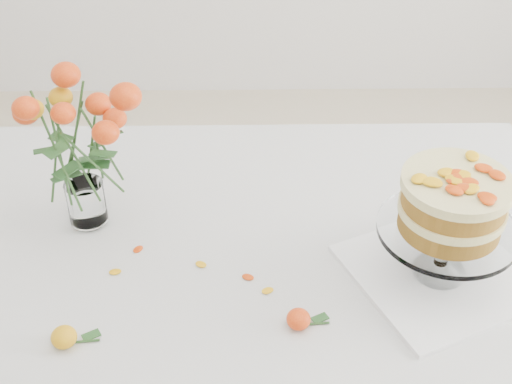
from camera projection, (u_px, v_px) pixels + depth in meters
table at (256, 261)px, 1.65m from camera, size 1.43×0.93×0.76m
napkin at (438, 274)px, 1.49m from camera, size 0.44×0.44×0.01m
cake_stand at (452, 209)px, 1.39m from camera, size 0.28×0.28×0.25m
rose_vase at (73, 128)px, 1.48m from camera, size 0.35×0.35×0.43m
loose_rose_near at (64, 337)px, 1.34m from camera, size 0.09×0.05×0.04m
loose_rose_far at (299, 319)px, 1.37m from camera, size 0.09×0.05×0.04m
stray_petal_a at (201, 264)px, 1.52m from camera, size 0.03×0.02×0.00m
stray_petal_b at (248, 277)px, 1.49m from camera, size 0.03×0.02×0.00m
stray_petal_c at (268, 291)px, 1.46m from camera, size 0.03×0.02×0.00m
stray_petal_d at (138, 249)px, 1.56m from camera, size 0.03×0.02×0.00m
stray_petal_e at (115, 272)px, 1.50m from camera, size 0.03×0.02×0.00m
stray_petal_f at (396, 256)px, 1.54m from camera, size 0.03×0.02×0.00m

